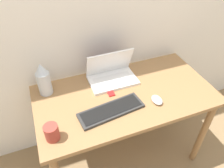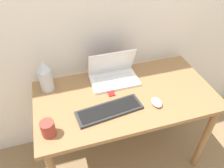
{
  "view_description": "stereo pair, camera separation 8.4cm",
  "coord_description": "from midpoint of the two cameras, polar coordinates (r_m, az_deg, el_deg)",
  "views": [
    {
      "loc": [
        -0.49,
        -0.68,
        1.78
      ],
      "look_at": [
        -0.09,
        0.35,
        0.84
      ],
      "focal_mm": 35.0,
      "sensor_mm": 36.0,
      "label": 1
    },
    {
      "loc": [
        -0.41,
        -0.71,
        1.78
      ],
      "look_at": [
        -0.09,
        0.35,
        0.84
      ],
      "focal_mm": 35.0,
      "sensor_mm": 36.0,
      "label": 2
    }
  ],
  "objects": [
    {
      "name": "mp3_player",
      "position": [
        1.52,
        1.38,
        -2.57
      ],
      "size": [
        0.04,
        0.05,
        0.01
      ],
      "color": "red",
      "rests_on": "desk"
    },
    {
      "name": "mouse",
      "position": [
        1.48,
        13.18,
        -4.72
      ],
      "size": [
        0.07,
        0.1,
        0.03
      ],
      "color": "silver",
      "rests_on": "desk"
    },
    {
      "name": "keyboard",
      "position": [
        1.4,
        1.04,
        -6.88
      ],
      "size": [
        0.44,
        0.19,
        0.02
      ],
      "color": "#2D2D2D",
      "rests_on": "desk"
    },
    {
      "name": "desk",
      "position": [
        1.59,
        4.94,
        -5.35
      ],
      "size": [
        1.25,
        0.65,
        0.74
      ],
      "color": "olive",
      "rests_on": "ground_plane"
    },
    {
      "name": "mug",
      "position": [
        1.29,
        -14.55,
        -11.26
      ],
      "size": [
        0.08,
        0.08,
        0.1
      ],
      "color": "#9E382D",
      "rests_on": "desk"
    },
    {
      "name": "wall_back",
      "position": [
        1.58,
        0.96,
        20.7
      ],
      "size": [
        6.0,
        0.05,
        2.5
      ],
      "color": "white",
      "rests_on": "ground_plane"
    },
    {
      "name": "laptop",
      "position": [
        1.62,
        1.82,
        2.63
      ],
      "size": [
        0.35,
        0.22,
        0.23
      ],
      "color": "white",
      "rests_on": "desk"
    },
    {
      "name": "vase",
      "position": [
        1.54,
        -15.61,
        1.95
      ],
      "size": [
        0.09,
        0.09,
        0.24
      ],
      "color": "silver",
      "rests_on": "desk"
    }
  ]
}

